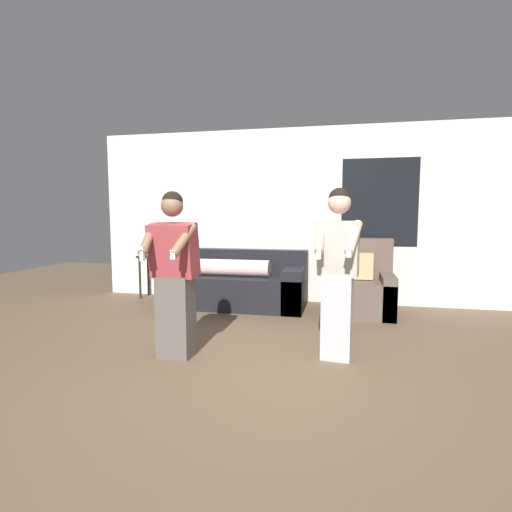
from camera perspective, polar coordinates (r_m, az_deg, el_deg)
name	(u,v)px	position (r m, az deg, el deg)	size (l,w,h in m)	color
ground_plane	(246,388)	(3.34, -1.41, -18.35)	(14.00, 14.00, 0.00)	brown
wall_back	(298,216)	(6.31, 6.02, 5.75)	(6.50, 0.07, 2.70)	silver
couch	(235,285)	(6.05, -2.99, -4.15)	(2.11, 0.97, 0.83)	black
armchair	(359,289)	(5.73, 14.48, -4.58)	(0.92, 0.82, 1.03)	brown
side_table	(157,263)	(6.78, -13.95, -0.94)	(0.57, 0.37, 0.85)	black
person_left	(174,276)	(3.87, -11.60, -2.75)	(0.49, 0.49, 1.59)	#56514C
person_right	(338,272)	(3.82, 11.61, -2.32)	(0.43, 0.49, 1.62)	#B2B2B7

